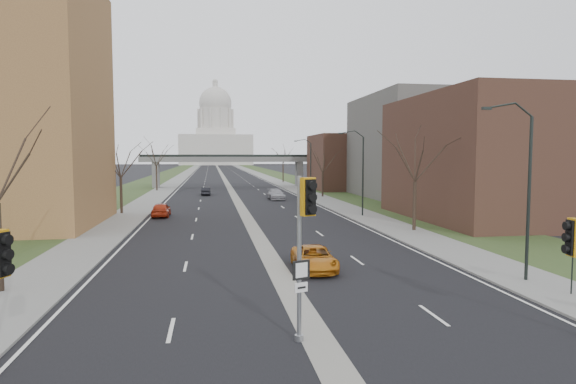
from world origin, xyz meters
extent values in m
plane|color=black|center=(0.00, 0.00, 0.00)|extent=(700.00, 700.00, 0.00)
cube|color=black|center=(0.00, 150.00, 0.01)|extent=(20.00, 600.00, 0.01)
cube|color=gray|center=(0.00, 150.00, 0.00)|extent=(1.20, 600.00, 0.02)
cube|color=gray|center=(12.00, 150.00, 0.06)|extent=(4.00, 600.00, 0.12)
cube|color=gray|center=(-12.00, 150.00, 0.06)|extent=(4.00, 600.00, 0.12)
cube|color=#2A3F1D|center=(18.00, 150.00, 0.05)|extent=(8.00, 600.00, 0.10)
cube|color=#2A3F1D|center=(-18.00, 150.00, 0.05)|extent=(8.00, 600.00, 0.10)
cube|color=#442B20|center=(24.00, 28.00, 6.00)|extent=(16.00, 20.00, 12.00)
cube|color=#595751|center=(28.00, 52.00, 7.50)|extent=(18.00, 22.00, 15.00)
cube|color=#442B20|center=(22.00, 70.00, 5.00)|extent=(14.00, 14.00, 10.00)
cube|color=slate|center=(-14.00, 80.00, 2.50)|extent=(1.20, 2.50, 5.00)
cube|color=slate|center=(14.00, 80.00, 2.50)|extent=(1.20, 2.50, 5.00)
cube|color=slate|center=(0.00, 80.00, 5.50)|extent=(34.00, 3.00, 1.00)
cube|color=black|center=(0.00, 80.00, 6.20)|extent=(34.00, 0.15, 0.50)
cube|color=silver|center=(0.00, 320.00, 10.00)|extent=(48.00, 42.00, 20.00)
cube|color=silver|center=(0.00, 320.00, 22.00)|extent=(26.00, 26.00, 5.00)
cylinder|color=silver|center=(0.00, 320.00, 31.00)|extent=(22.00, 22.00, 14.00)
sphere|color=silver|center=(0.00, 320.00, 42.00)|extent=(22.00, 22.00, 22.00)
cylinder|color=silver|center=(0.00, 320.00, 53.50)|extent=(3.60, 3.60, 4.50)
cylinder|color=black|center=(11.80, 6.00, 4.12)|extent=(0.16, 0.16, 8.00)
cube|color=black|center=(9.50, 6.00, 8.47)|extent=(0.45, 0.18, 0.14)
cylinder|color=black|center=(11.80, 32.00, 4.12)|extent=(0.16, 0.16, 8.00)
cube|color=black|center=(9.50, 32.00, 8.47)|extent=(0.45, 0.18, 0.14)
cylinder|color=black|center=(11.80, 58.00, 4.12)|extent=(0.16, 0.16, 8.00)
cube|color=black|center=(9.50, 58.00, 8.47)|extent=(0.45, 0.18, 0.14)
cylinder|color=#382B21|center=(-13.00, 38.00, 2.00)|extent=(0.28, 0.28, 3.75)
cylinder|color=#382B21|center=(-13.00, 72.00, 2.25)|extent=(0.28, 0.28, 4.25)
cylinder|color=#382B21|center=(13.00, 22.00, 2.12)|extent=(0.28, 0.28, 4.00)
cylinder|color=#382B21|center=(13.00, 55.00, 1.87)|extent=(0.28, 0.28, 3.50)
cylinder|color=#382B21|center=(13.00, 95.00, 2.25)|extent=(0.28, 0.28, 4.25)
cylinder|color=gray|center=(-0.65, 0.31, 2.79)|extent=(0.15, 0.15, 5.57)
cylinder|color=gray|center=(-0.65, 0.31, 0.11)|extent=(0.30, 0.30, 0.21)
cube|color=#C0810B|center=(-0.46, -0.19, 4.93)|extent=(0.57, 0.56, 1.23)
cube|color=black|center=(-0.65, 0.31, 2.47)|extent=(0.62, 0.27, 0.64)
cube|color=silver|center=(-0.65, 0.31, 1.88)|extent=(0.47, 0.21, 0.32)
cube|color=#C0810B|center=(8.57, -0.89, 3.49)|extent=(0.51, 0.53, 1.29)
cylinder|color=black|center=(12.22, 3.47, 1.33)|extent=(0.07, 0.07, 2.42)
cube|color=silver|center=(12.22, 3.47, 2.54)|extent=(0.60, 0.06, 0.77)
imported|color=#AC2D13|center=(-8.60, 35.06, 0.73)|extent=(1.74, 4.30, 1.47)
imported|color=black|center=(-4.31, 61.49, 0.64)|extent=(1.49, 3.92, 1.28)
imported|color=#BF6E14|center=(2.00, 10.19, 0.64)|extent=(2.33, 4.71, 1.29)
imported|color=gray|center=(5.58, 52.29, 0.73)|extent=(2.24, 5.11, 1.46)
camera|label=1|loc=(-3.52, -15.21, 6.24)|focal=30.00mm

